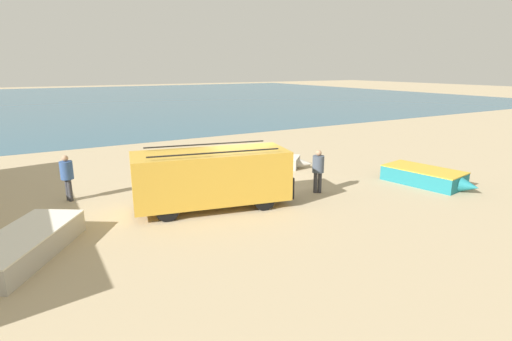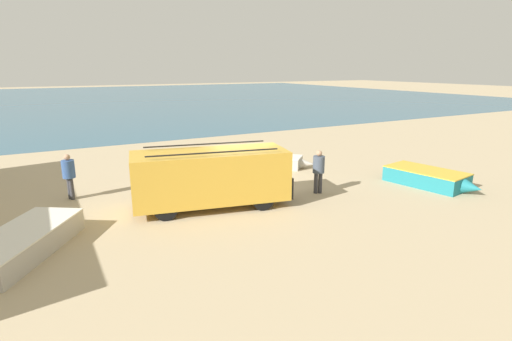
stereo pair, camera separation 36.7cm
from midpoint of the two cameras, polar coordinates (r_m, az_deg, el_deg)
ground_plane at (r=16.24m, az=-3.29°, el=-2.65°), size 200.00×200.00×0.00m
sea_water at (r=66.41m, az=-24.25°, el=9.20°), size 120.00×80.00×0.01m
parked_van at (r=13.96m, az=-7.04°, el=-0.85°), size 5.68×3.01×2.14m
fishing_rowboat_0 at (r=12.09m, az=-31.43°, el=-9.46°), size 3.31×4.33×0.65m
fishing_rowboat_1 at (r=18.19m, az=22.58°, el=-0.81°), size 2.18×3.93×0.65m
fishing_rowboat_2 at (r=19.84m, az=1.29°, el=1.40°), size 3.37×3.44×0.55m
fisherman_0 at (r=15.64m, az=8.21°, el=0.43°), size 0.45×0.45×1.71m
fisherman_1 at (r=16.17m, az=-25.99°, el=-0.43°), size 0.45×0.45×1.72m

